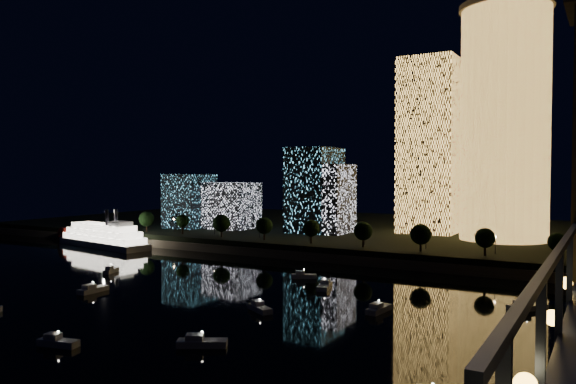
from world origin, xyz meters
TOP-DOWN VIEW (x-y plane):
  - ground at (0.00, 0.00)m, footprint 520.00×520.00m
  - far_bank at (0.00, 160.00)m, footprint 420.00×160.00m
  - seawall at (0.00, 82.00)m, footprint 420.00×6.00m
  - tower_cylindrical at (28.05, 134.10)m, footprint 34.00×34.00m
  - tower_rectangular at (-3.75, 146.49)m, footprint 23.10×23.10m
  - midrise_blocks at (-64.58, 121.11)m, footprint 83.74×33.96m
  - riverboat at (-119.66, 71.06)m, footprint 54.49×19.88m
  - motorboats at (-7.97, 12.58)m, footprint 121.99×81.99m
  - esplanade_trees at (-33.25, 88.00)m, footprint 165.98×6.94m
  - street_lamps at (-34.00, 94.00)m, footprint 132.70×0.70m

SIDE VIEW (x-z plane):
  - ground at x=0.00m, z-range 0.00..0.00m
  - motorboats at x=-7.97m, z-range -0.58..2.20m
  - seawall at x=0.00m, z-range 0.00..3.00m
  - far_bank at x=0.00m, z-range 0.00..5.00m
  - riverboat at x=-119.66m, z-range -3.92..12.18m
  - street_lamps at x=-34.00m, z-range 6.20..11.85m
  - esplanade_trees at x=-33.25m, z-range 5.99..14.96m
  - midrise_blocks at x=-64.58m, z-range 1.50..37.63m
  - tower_rectangular at x=-3.75m, z-range 5.00..78.50m
  - tower_cylindrical at x=28.05m, z-range 5.13..93.44m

